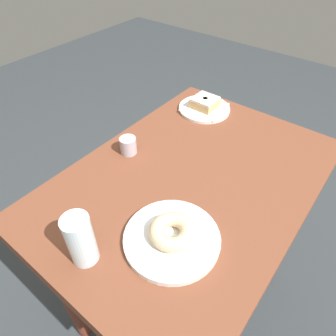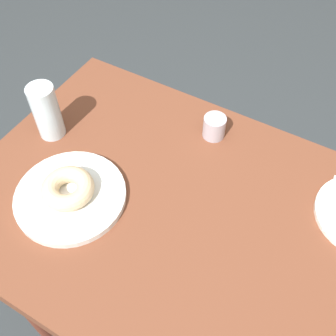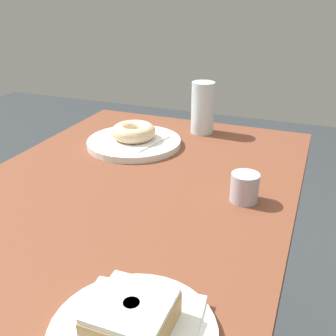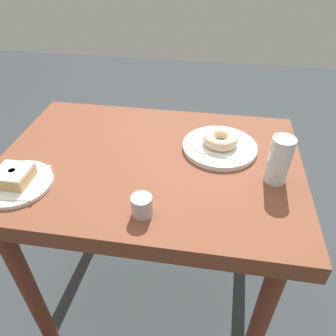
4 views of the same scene
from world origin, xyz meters
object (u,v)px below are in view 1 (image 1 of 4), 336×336
at_px(plate_sugar_ring, 172,239).
at_px(sugar_jar, 128,145).
at_px(donut_glazed_square, 205,102).
at_px(plate_glazed_square, 204,109).
at_px(donut_sugar_ring, 172,232).
at_px(water_glass, 81,240).

height_order(plate_sugar_ring, sugar_jar, sugar_jar).
bearing_deg(plate_sugar_ring, sugar_jar, 60.14).
bearing_deg(donut_glazed_square, plate_glazed_square, 0.00).
height_order(plate_sugar_ring, plate_glazed_square, plate_sugar_ring).
bearing_deg(donut_sugar_ring, donut_glazed_square, 25.65).
height_order(plate_sugar_ring, donut_glazed_square, donut_glazed_square).
distance_m(plate_glazed_square, sugar_jar, 0.36).
bearing_deg(donut_glazed_square, plate_sugar_ring, -154.35).
distance_m(water_glass, sugar_jar, 0.38).
xyz_separation_m(donut_glazed_square, water_glass, (-0.69, -0.13, 0.04)).
distance_m(plate_sugar_ring, donut_sugar_ring, 0.03).
distance_m(plate_sugar_ring, sugar_jar, 0.36).
height_order(plate_glazed_square, donut_glazed_square, donut_glazed_square).
height_order(water_glass, sugar_jar, water_glass).
height_order(plate_glazed_square, water_glass, water_glass).
relative_size(plate_sugar_ring, donut_sugar_ring, 2.14).
distance_m(donut_sugar_ring, sugar_jar, 0.36).
relative_size(donut_sugar_ring, sugar_jar, 1.98).
relative_size(water_glass, sugar_jar, 2.50).
bearing_deg(water_glass, plate_glazed_square, 10.70).
xyz_separation_m(water_glass, sugar_jar, (0.33, 0.18, -0.04)).
bearing_deg(donut_sugar_ring, sugar_jar, 60.14).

